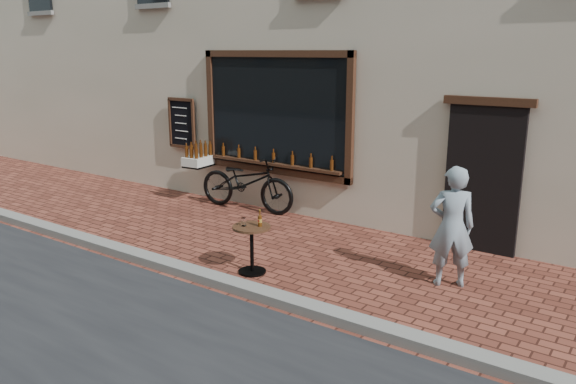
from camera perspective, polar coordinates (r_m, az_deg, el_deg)
The scene contains 5 objects.
ground at distance 7.05m, azimuth -5.37°, elevation -10.74°, with size 90.00×90.00×0.00m, color #53251B.
kerb at distance 7.16m, azimuth -4.34°, elevation -9.77°, with size 90.00×0.25×0.12m, color slate.
cargo_bicycle at distance 10.69m, azimuth -4.42°, elevation 1.11°, with size 2.42×0.88×1.16m.
bistro_table at distance 7.64m, azimuth -3.69°, elevation -4.83°, with size 0.52×0.52×0.89m.
pedestrian at distance 7.44m, azimuth 16.30°, elevation -3.40°, with size 0.58×0.38×1.58m, color gray.
Camera 1 is at (4.18, -4.84, 2.96)m, focal length 35.00 mm.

